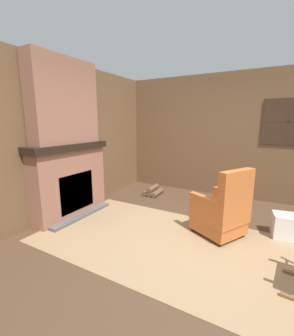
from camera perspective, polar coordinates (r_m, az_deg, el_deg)
name	(u,v)px	position (r m, az deg, el deg)	size (l,w,h in m)	color
ground_plane	(197,249)	(3.20, 12.50, -19.44)	(14.00, 14.00, 0.00)	#4C3523
wood_panel_wall_left	(59,140)	(4.18, -21.38, 6.63)	(0.06, 5.51, 2.66)	brown
wood_panel_wall_back	(236,136)	(5.19, 21.59, 7.55)	(5.51, 0.09, 2.66)	brown
fireplace_hearth	(71,180)	(4.14, -18.86, -3.00)	(0.54, 1.51, 1.28)	#93604C
chimney_breast	(64,102)	(4.03, -20.25, 15.51)	(0.29, 1.24, 1.36)	#93604C
area_rug	(173,244)	(3.24, 6.73, -18.66)	(3.82, 1.97, 0.01)	#997A56
armchair	(221,212)	(3.45, 18.37, -10.57)	(0.85, 0.83, 1.02)	#C6662D
firewood_stack	(153,191)	(5.16, 1.52, -5.90)	(0.36, 0.46, 0.21)	brown
laundry_basket	(288,226)	(3.87, 32.19, -12.44)	(0.45, 0.37, 0.35)	white
oil_lamp_vase	(52,139)	(3.89, -22.99, 6.88)	(0.12, 0.12, 0.27)	silver
storage_case	(80,138)	(4.28, -16.61, 7.33)	(0.16, 0.21, 0.14)	gray
decorative_plate_on_mantel	(66,136)	(4.09, -19.90, 7.71)	(0.07, 0.26, 0.26)	gold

